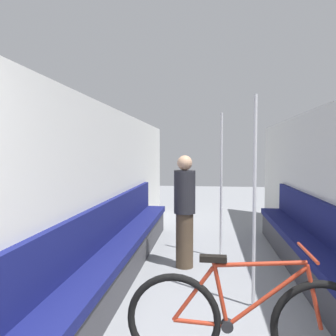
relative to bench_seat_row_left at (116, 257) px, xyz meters
name	(u,v)px	position (x,y,z in m)	size (l,w,h in m)	color
wall_left	(96,194)	(-0.23, -0.03, 0.78)	(0.10, 9.93, 2.23)	silver
bench_seat_row_left	(116,257)	(0.00, 0.00, 0.00)	(0.42, 5.67, 1.00)	#3D3D42
bench_seat_row_right	(322,265)	(2.42, 0.00, 0.00)	(0.42, 5.67, 1.00)	#3D3D42
bicycle	(245,322)	(1.40, -1.45, 0.04)	(1.78, 0.46, 0.92)	black
grab_pole_near	(254,205)	(1.60, -0.40, 0.74)	(0.08, 0.08, 2.21)	gray
grab_pole_far	(221,188)	(1.32, 1.17, 0.74)	(0.08, 0.08, 2.21)	gray
passenger_standing	(185,210)	(0.80, 0.70, 0.48)	(0.30, 0.30, 1.58)	#473828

